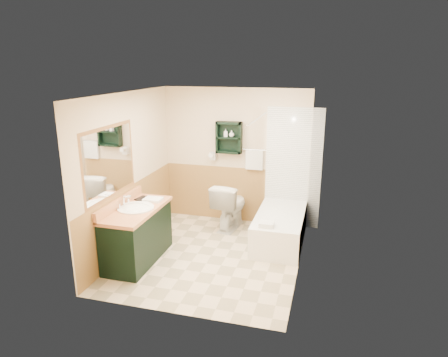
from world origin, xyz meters
TOP-DOWN VIEW (x-y plane):
  - floor at (0.00, 0.00)m, footprint 3.00×3.00m
  - back_wall at (0.00, 1.52)m, footprint 2.60×0.04m
  - left_wall at (-1.32, 0.00)m, footprint 0.04×3.00m
  - right_wall at (1.32, 0.00)m, footprint 0.04×3.00m
  - ceiling at (0.00, 0.00)m, footprint 2.60×3.00m
  - wainscot_left at (-1.29, 0.00)m, footprint 2.98×2.98m
  - wainscot_back at (0.00, 1.49)m, footprint 2.58×2.58m
  - mirror_frame at (-1.27, -0.55)m, footprint 1.30×1.30m
  - mirror_glass at (-1.27, -0.55)m, footprint 1.20×1.20m
  - tile_right at (1.28, 0.75)m, footprint 1.50×1.50m
  - tile_back at (1.03, 1.48)m, footprint 0.95×0.95m
  - tile_accent at (1.27, 0.75)m, footprint 1.50×1.50m
  - wall_shelf at (-0.10, 1.41)m, footprint 0.45×0.15m
  - hair_dryer at (-0.40, 1.43)m, footprint 0.10×0.24m
  - towel_bar at (0.35, 1.45)m, footprint 0.40×0.06m
  - curtain_rod at (0.53, 0.75)m, footprint 0.03×1.60m
  - shower_curtain at (0.53, 0.92)m, footprint 1.05×1.05m
  - vanity at (-0.99, -0.41)m, footprint 0.59×1.27m
  - bathtub at (0.93, 0.75)m, footprint 0.74×1.50m
  - toilet at (0.00, 1.12)m, footprint 0.57×0.88m
  - counter_towel at (-0.89, -0.05)m, footprint 0.26×0.21m
  - vanity_book at (-1.16, -0.01)m, footprint 0.16×0.05m
  - tub_towel at (0.80, 0.17)m, footprint 0.21×0.18m
  - soap_bottle_a at (-0.16, 1.40)m, footprint 0.10×0.15m
  - soap_bottle_b at (-0.05, 1.40)m, footprint 0.13×0.14m

SIDE VIEW (x-z plane):
  - floor at x=0.00m, z-range 0.00..0.00m
  - bathtub at x=0.93m, z-range 0.00..0.49m
  - toilet at x=0.00m, z-range 0.00..0.81m
  - vanity at x=-0.99m, z-range 0.00..0.81m
  - wainscot_left at x=-1.29m, z-range 0.00..1.00m
  - wainscot_back at x=0.00m, z-range 0.00..1.00m
  - tub_towel at x=0.80m, z-range 0.49..0.56m
  - counter_towel at x=-0.89m, z-range 0.81..0.85m
  - vanity_book at x=-1.16m, z-range 0.81..1.02m
  - tile_right at x=1.28m, z-range 0.00..2.10m
  - tile_back at x=1.03m, z-range 0.00..2.10m
  - shower_curtain at x=0.53m, z-range 0.30..2.00m
  - back_wall at x=0.00m, z-range 0.00..2.40m
  - left_wall at x=-1.32m, z-range 0.00..2.40m
  - right_wall at x=1.32m, z-range 0.00..2.40m
  - hair_dryer at x=-0.40m, z-range 1.11..1.29m
  - towel_bar at x=0.35m, z-range 1.15..1.55m
  - mirror_frame at x=-1.27m, z-range 1.00..2.00m
  - mirror_glass at x=-1.27m, z-range 1.05..1.95m
  - wall_shelf at x=-0.10m, z-range 1.27..1.83m
  - soap_bottle_a at x=-0.16m, z-range 1.56..1.63m
  - soap_bottle_b at x=-0.05m, z-range 1.56..1.65m
  - tile_accent at x=1.27m, z-range 1.85..1.95m
  - curtain_rod at x=0.53m, z-range 1.98..2.02m
  - ceiling at x=0.00m, z-range 2.40..2.44m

